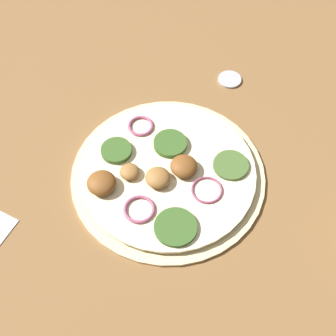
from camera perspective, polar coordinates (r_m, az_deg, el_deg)
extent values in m
plane|color=brown|center=(0.65, 0.00, -0.97)|extent=(3.00, 3.00, 0.00)
cylinder|color=beige|center=(0.64, 0.00, -0.74)|extent=(0.27, 0.27, 0.01)
cylinder|color=beige|center=(0.64, 0.00, -0.40)|extent=(0.24, 0.24, 0.00)
cylinder|color=#385B23|center=(0.66, 0.27, 2.99)|extent=(0.05, 0.05, 0.01)
cylinder|color=#385B23|center=(0.59, 0.93, -7.21)|extent=(0.05, 0.05, 0.01)
ellipsoid|color=#996633|center=(0.62, -1.17, -1.24)|extent=(0.03, 0.03, 0.02)
torus|color=#A34C70|center=(0.60, -3.52, -5.05)|extent=(0.04, 0.04, 0.00)
torus|color=#A34C70|center=(0.68, -3.35, 5.14)|extent=(0.04, 0.04, 0.00)
ellipsoid|color=brown|center=(0.62, -8.11, -1.80)|extent=(0.04, 0.04, 0.02)
torus|color=#934266|center=(0.62, 4.77, -2.68)|extent=(0.04, 0.04, 0.00)
cylinder|color=#385B23|center=(0.65, -6.32, 2.13)|extent=(0.04, 0.04, 0.01)
cylinder|color=#47662D|center=(0.64, 7.66, 0.34)|extent=(0.05, 0.05, 0.00)
ellipsoid|color=brown|center=(0.63, 1.93, 0.23)|extent=(0.04, 0.04, 0.02)
ellipsoid|color=#996633|center=(0.63, -4.72, -0.44)|extent=(0.03, 0.03, 0.01)
cylinder|color=#B2B2B7|center=(0.76, 7.53, 10.74)|extent=(0.04, 0.04, 0.01)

